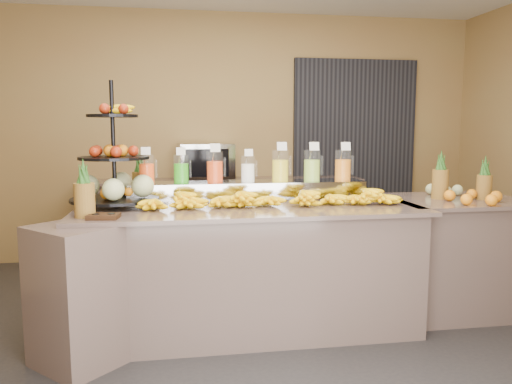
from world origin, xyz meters
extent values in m
plane|color=black|center=(0.00, 0.00, 0.00)|extent=(6.00, 6.00, 0.00)
cube|color=olive|center=(0.00, 2.51, 1.40)|extent=(6.00, 0.02, 2.80)
cube|color=black|center=(1.60, 2.46, 1.20)|extent=(1.50, 0.06, 2.20)
cube|color=gray|center=(0.00, 0.30, 0.45)|extent=(2.40, 0.90, 0.90)
cube|color=gray|center=(0.00, 0.30, 0.92)|extent=(2.50, 1.00, 0.03)
cube|color=gray|center=(-1.15, -0.10, 0.45)|extent=(0.71, 0.71, 0.90)
cube|color=gray|center=(1.70, 0.40, 0.45)|extent=(1.00, 0.80, 0.90)
cube|color=gray|center=(1.70, 0.40, 0.92)|extent=(1.08, 0.88, 0.03)
cube|color=gray|center=(0.00, 2.25, 0.45)|extent=(3.00, 0.50, 0.90)
cube|color=gray|center=(0.00, 2.25, 0.92)|extent=(3.10, 0.55, 0.03)
cube|color=gray|center=(0.03, 0.58, 1.01)|extent=(1.85, 0.30, 0.15)
cylinder|color=silver|center=(-0.75, 0.58, 1.19)|extent=(0.12, 0.12, 0.22)
cylinder|color=#FF4A0F|center=(-0.75, 0.58, 1.15)|extent=(0.11, 0.11, 0.15)
cylinder|color=gray|center=(-0.77, 0.59, 1.24)|extent=(0.01, 0.01, 0.26)
cube|color=white|center=(-0.75, 0.53, 1.33)|extent=(0.07, 0.02, 0.06)
cylinder|color=silver|center=(-0.49, 0.58, 1.19)|extent=(0.12, 0.12, 0.22)
cylinder|color=#259F11|center=(-0.49, 0.58, 1.15)|extent=(0.11, 0.11, 0.15)
cylinder|color=gray|center=(-0.51, 0.59, 1.24)|extent=(0.01, 0.01, 0.25)
cube|color=white|center=(-0.49, 0.53, 1.33)|extent=(0.07, 0.02, 0.06)
cylinder|color=silver|center=(-0.23, 0.58, 1.20)|extent=(0.13, 0.13, 0.24)
cylinder|color=#E33F10|center=(-0.23, 0.58, 1.16)|extent=(0.12, 0.12, 0.16)
cylinder|color=gray|center=(-0.25, 0.59, 1.25)|extent=(0.01, 0.01, 0.28)
cube|color=white|center=(-0.23, 0.52, 1.35)|extent=(0.08, 0.02, 0.06)
cylinder|color=silver|center=(0.03, 0.58, 1.18)|extent=(0.11, 0.11, 0.20)
cylinder|color=white|center=(0.03, 0.58, 1.15)|extent=(0.10, 0.10, 0.14)
cylinder|color=gray|center=(0.01, 0.59, 1.23)|extent=(0.01, 0.01, 0.24)
cube|color=white|center=(0.03, 0.53, 1.31)|extent=(0.06, 0.02, 0.06)
cylinder|color=silver|center=(0.29, 0.58, 1.20)|extent=(0.13, 0.13, 0.24)
cylinder|color=yellow|center=(0.29, 0.58, 1.16)|extent=(0.12, 0.12, 0.17)
cylinder|color=gray|center=(0.27, 0.59, 1.26)|extent=(0.01, 0.01, 0.29)
cube|color=white|center=(0.29, 0.52, 1.36)|extent=(0.08, 0.02, 0.07)
cylinder|color=silver|center=(0.55, 0.58, 1.20)|extent=(0.13, 0.13, 0.24)
cylinder|color=#92C03F|center=(0.55, 0.58, 1.16)|extent=(0.12, 0.12, 0.17)
cylinder|color=gray|center=(0.53, 0.59, 1.26)|extent=(0.01, 0.01, 0.29)
cube|color=white|center=(0.55, 0.52, 1.36)|extent=(0.08, 0.02, 0.07)
cylinder|color=silver|center=(0.81, 0.58, 1.20)|extent=(0.13, 0.13, 0.24)
cylinder|color=orange|center=(0.81, 0.58, 1.16)|extent=(0.12, 0.12, 0.16)
cylinder|color=gray|center=(0.79, 0.59, 1.26)|extent=(0.01, 0.01, 0.29)
cube|color=white|center=(0.81, 0.52, 1.35)|extent=(0.08, 0.02, 0.07)
ellipsoid|color=yellow|center=(-0.67, 0.28, 0.98)|extent=(0.23, 0.18, 0.10)
ellipsoid|color=yellow|center=(-0.46, 0.28, 0.98)|extent=(0.23, 0.18, 0.10)
ellipsoid|color=yellow|center=(-0.25, 0.28, 0.98)|extent=(0.23, 0.18, 0.10)
ellipsoid|color=yellow|center=(-0.03, 0.28, 0.98)|extent=(0.23, 0.18, 0.10)
ellipsoid|color=yellow|center=(0.18, 0.28, 0.98)|extent=(0.23, 0.18, 0.10)
ellipsoid|color=yellow|center=(0.39, 0.28, 0.98)|extent=(0.23, 0.18, 0.10)
ellipsoid|color=yellow|center=(0.60, 0.28, 0.98)|extent=(0.23, 0.18, 0.10)
ellipsoid|color=yellow|center=(0.82, 0.28, 0.98)|extent=(0.23, 0.18, 0.10)
ellipsoid|color=yellow|center=(1.03, 0.28, 0.98)|extent=(0.23, 0.18, 0.10)
ellipsoid|color=yellow|center=(-0.50, 0.28, 1.05)|extent=(0.19, 0.16, 0.09)
ellipsoid|color=yellow|center=(-0.05, 0.28, 1.05)|extent=(0.19, 0.16, 0.09)
ellipsoid|color=yellow|center=(0.41, 0.28, 1.05)|extent=(0.19, 0.16, 0.09)
ellipsoid|color=yellow|center=(0.86, 0.28, 1.05)|extent=(0.19, 0.16, 0.09)
cylinder|color=black|center=(-0.98, 0.46, 1.38)|extent=(0.03, 0.03, 0.91)
cylinder|color=black|center=(-0.98, 0.46, 0.98)|extent=(0.74, 0.74, 0.02)
cylinder|color=black|center=(-0.98, 0.46, 1.28)|extent=(0.58, 0.58, 0.02)
cylinder|color=black|center=(-0.98, 0.46, 1.59)|extent=(0.41, 0.41, 0.02)
sphere|color=beige|center=(-0.78, 0.46, 1.08)|extent=(0.17, 0.17, 0.17)
sphere|color=maroon|center=(-0.84, 0.46, 1.33)|extent=(0.08, 0.08, 0.08)
sphere|color=orange|center=(-1.08, 0.46, 1.04)|extent=(0.09, 0.09, 0.09)
cube|color=black|center=(-0.99, -0.06, 0.94)|extent=(0.21, 0.17, 0.03)
cylinder|color=brown|center=(-1.12, 0.01, 1.04)|extent=(0.13, 0.13, 0.22)
cone|color=#1F4717|center=(-1.12, 0.01, 1.23)|extent=(0.07, 0.07, 0.16)
cylinder|color=brown|center=(-0.81, 0.74, 1.04)|extent=(0.12, 0.12, 0.23)
cone|color=#1F4717|center=(-0.81, 0.74, 1.24)|extent=(0.06, 0.06, 0.16)
cylinder|color=brown|center=(1.58, 0.43, 1.05)|extent=(0.13, 0.13, 0.24)
cylinder|color=brown|center=(1.90, 0.33, 1.03)|extent=(0.12, 0.12, 0.20)
ellipsoid|color=orange|center=(1.73, 0.18, 0.97)|extent=(0.35, 0.24, 0.09)
cube|color=gray|center=(-0.20, 2.25, 1.13)|extent=(0.63, 0.46, 0.39)
camera|label=1|loc=(-0.54, -3.29, 1.51)|focal=35.00mm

